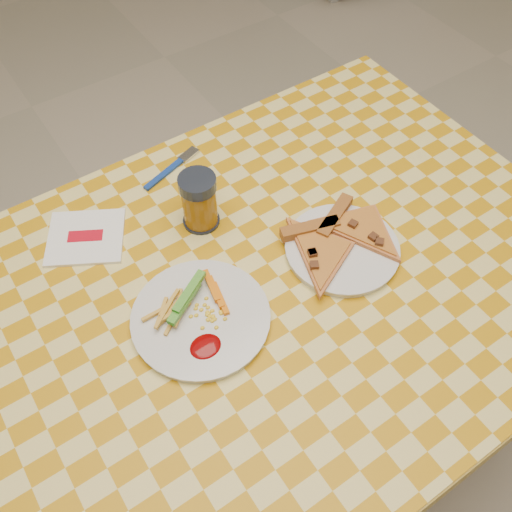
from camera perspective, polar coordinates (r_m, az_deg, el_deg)
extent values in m
plane|color=#BFB399|center=(1.71, -0.04, -17.49)|extent=(8.00, 8.00, 0.00)
cylinder|color=silver|center=(1.73, 8.57, 5.47)|extent=(0.06, 0.06, 0.71)
cube|color=#513C1B|center=(1.05, -0.07, -4.13)|extent=(1.20, 0.80, 0.04)
cylinder|color=silver|center=(1.00, -5.54, -6.26)|extent=(0.25, 0.25, 0.01)
cylinder|color=silver|center=(1.09, 8.58, 0.65)|extent=(0.27, 0.27, 0.01)
cube|color=#106910|center=(0.99, -6.93, -4.10)|extent=(0.10, 0.07, 0.02)
cube|color=orange|center=(1.01, -4.04, -3.64)|extent=(0.06, 0.08, 0.01)
ellipsoid|color=#770203|center=(0.96, -5.07, -9.03)|extent=(0.06, 0.05, 0.01)
cube|color=#A86926|center=(1.09, 5.42, 2.69)|extent=(0.12, 0.06, 0.02)
cube|color=#A86926|center=(1.12, 7.88, 3.87)|extent=(0.11, 0.07, 0.02)
cylinder|color=black|center=(1.13, -5.48, 3.58)|extent=(0.07, 0.07, 0.01)
cylinder|color=#86530E|center=(1.10, -5.66, 5.10)|extent=(0.07, 0.07, 0.10)
cylinder|color=black|center=(1.06, -5.91, 7.24)|extent=(0.07, 0.07, 0.02)
cube|color=white|center=(1.15, -16.66, 1.83)|extent=(0.19, 0.19, 0.01)
cube|color=red|center=(1.15, -16.71, 1.95)|extent=(0.07, 0.06, 0.00)
cube|color=navy|center=(1.23, -9.20, 8.09)|extent=(0.11, 0.05, 0.01)
cube|color=silver|center=(1.27, -6.79, 10.05)|extent=(0.05, 0.04, 0.00)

